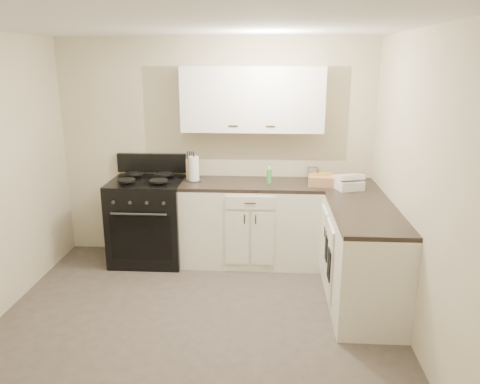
# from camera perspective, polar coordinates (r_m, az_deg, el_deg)

# --- Properties ---
(floor) EXTENTS (3.60, 3.60, 0.00)m
(floor) POSITION_cam_1_polar(r_m,az_deg,el_deg) (4.22, -5.54, -16.52)
(floor) COLOR #473F38
(floor) RESTS_ON ground
(ceiling) EXTENTS (3.60, 3.60, 0.00)m
(ceiling) POSITION_cam_1_polar(r_m,az_deg,el_deg) (3.58, -6.65, 19.68)
(ceiling) COLOR white
(ceiling) RESTS_ON wall_back
(wall_back) EXTENTS (3.60, 0.00, 3.60)m
(wall_back) POSITION_cam_1_polar(r_m,az_deg,el_deg) (5.45, -2.94, 5.18)
(wall_back) COLOR beige
(wall_back) RESTS_ON ground
(wall_right) EXTENTS (0.00, 3.60, 3.60)m
(wall_right) POSITION_cam_1_polar(r_m,az_deg,el_deg) (3.85, 21.44, -0.42)
(wall_right) COLOR beige
(wall_right) RESTS_ON ground
(wall_front) EXTENTS (3.60, 0.00, 3.60)m
(wall_front) POSITION_cam_1_polar(r_m,az_deg,el_deg) (2.08, -14.39, -13.51)
(wall_front) COLOR beige
(wall_front) RESTS_ON ground
(base_cabinets_back) EXTENTS (1.55, 0.60, 0.90)m
(base_cabinets_back) POSITION_cam_1_polar(r_m,az_deg,el_deg) (5.33, 1.37, -3.95)
(base_cabinets_back) COLOR silver
(base_cabinets_back) RESTS_ON floor
(base_cabinets_right) EXTENTS (0.60, 1.90, 0.90)m
(base_cabinets_right) POSITION_cam_1_polar(r_m,az_deg,el_deg) (4.81, 14.05, -6.71)
(base_cabinets_right) COLOR silver
(base_cabinets_right) RESTS_ON floor
(countertop_back) EXTENTS (1.55, 0.60, 0.04)m
(countertop_back) POSITION_cam_1_polar(r_m,az_deg,el_deg) (5.20, 1.40, 0.94)
(countertop_back) COLOR black
(countertop_back) RESTS_ON base_cabinets_back
(countertop_right) EXTENTS (0.60, 1.90, 0.04)m
(countertop_right) POSITION_cam_1_polar(r_m,az_deg,el_deg) (4.65, 14.43, -1.35)
(countertop_right) COLOR black
(countertop_right) RESTS_ON base_cabinets_right
(upper_cabinets) EXTENTS (1.55, 0.30, 0.70)m
(upper_cabinets) POSITION_cam_1_polar(r_m,az_deg,el_deg) (5.19, 1.53, 11.24)
(upper_cabinets) COLOR white
(upper_cabinets) RESTS_ON wall_back
(stove) EXTENTS (0.81, 0.69, 0.98)m
(stove) POSITION_cam_1_polar(r_m,az_deg,el_deg) (5.48, -11.09, -3.60)
(stove) COLOR black
(stove) RESTS_ON floor
(knife_block) EXTENTS (0.12, 0.11, 0.23)m
(knife_block) POSITION_cam_1_polar(r_m,az_deg,el_deg) (5.35, -6.01, 2.79)
(knife_block) COLOR #D4B582
(knife_block) RESTS_ON countertop_back
(paper_towel) EXTENTS (0.14, 0.14, 0.28)m
(paper_towel) POSITION_cam_1_polar(r_m,az_deg,el_deg) (5.25, -5.64, 2.82)
(paper_towel) COLOR white
(paper_towel) RESTS_ON countertop_back
(soap_bottle) EXTENTS (0.06, 0.06, 0.16)m
(soap_bottle) POSITION_cam_1_polar(r_m,az_deg,el_deg) (5.15, 3.58, 1.93)
(soap_bottle) COLOR green
(soap_bottle) RESTS_ON countertop_back
(picture_frame) EXTENTS (0.10, 0.03, 0.13)m
(picture_frame) POSITION_cam_1_polar(r_m,az_deg,el_deg) (5.45, 8.84, 2.38)
(picture_frame) COLOR black
(picture_frame) RESTS_ON countertop_back
(wicker_basket) EXTENTS (0.33, 0.24, 0.10)m
(wicker_basket) POSITION_cam_1_polar(r_m,az_deg,el_deg) (5.14, 10.06, 1.37)
(wicker_basket) COLOR tan
(wicker_basket) RESTS_ON countertop_right
(countertop_grill) EXTENTS (0.33, 0.32, 0.10)m
(countertop_grill) POSITION_cam_1_polar(r_m,az_deg,el_deg) (5.06, 13.03, 0.92)
(countertop_grill) COLOR white
(countertop_grill) RESTS_ON countertop_right
(oven_mitt_near) EXTENTS (0.02, 0.16, 0.28)m
(oven_mitt_near) POSITION_cam_1_polar(r_m,az_deg,el_deg) (4.35, 10.86, -8.70)
(oven_mitt_near) COLOR black
(oven_mitt_near) RESTS_ON base_cabinets_right
(oven_mitt_far) EXTENTS (0.02, 0.14, 0.24)m
(oven_mitt_far) POSITION_cam_1_polar(r_m,az_deg,el_deg) (4.55, 10.53, -6.78)
(oven_mitt_far) COLOR black
(oven_mitt_far) RESTS_ON base_cabinets_right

